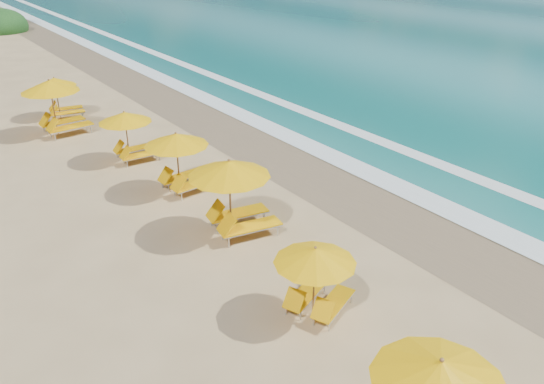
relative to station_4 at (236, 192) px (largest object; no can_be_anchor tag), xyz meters
The scene contains 9 objects.
ground 1.85m from the station_4, 14.07° to the right, with size 160.00×160.00×0.00m, color tan.
wet_sand 5.35m from the station_4, ahead, with size 4.00×160.00×0.01m, color olive.
surf_foam 7.98m from the station_4, ahead, with size 4.00×160.00×0.01m.
station_3 4.57m from the station_4, 97.03° to the right, with size 2.62×2.59×2.01m.
station_4 is the anchor object (origin of this frame).
station_5 3.73m from the station_4, 88.85° to the left, with size 2.60×2.43×2.30m.
station_6 7.57m from the station_4, 92.08° to the left, with size 2.38×2.21×2.15m.
station_7 12.71m from the station_4, 97.66° to the left, with size 2.93×2.73×2.62m.
station_8 15.12m from the station_4, 93.35° to the left, with size 2.50×2.39×2.09m.
Camera 1 is at (-8.96, -12.48, 8.60)m, focal length 35.99 mm.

